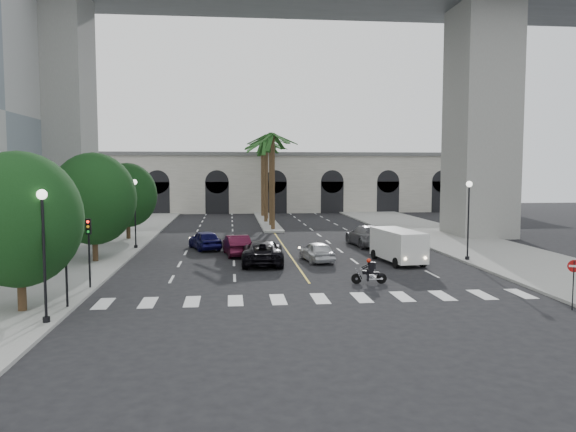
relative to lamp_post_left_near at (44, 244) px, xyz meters
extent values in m
plane|color=black|center=(11.40, 5.00, -3.22)|extent=(140.00, 140.00, 0.00)
cube|color=gray|center=(-3.60, 20.00, -3.15)|extent=(8.00, 100.00, 0.15)
cube|color=gray|center=(26.40, 20.00, -3.15)|extent=(8.00, 100.00, 0.15)
cube|color=gray|center=(11.40, 43.00, -3.12)|extent=(2.00, 24.00, 0.20)
cube|color=silver|center=(11.40, 60.00, 0.78)|extent=(70.00, 10.00, 8.00)
cube|color=slate|center=(11.40, 60.00, 5.03)|extent=(71.00, 10.50, 0.50)
cube|color=gray|center=(29.90, 27.00, 7.18)|extent=(5.00, 6.00, 20.80)
cube|color=gray|center=(-7.10, 27.00, 7.18)|extent=(5.00, 6.00, 20.80)
cylinder|color=#47331E|center=(11.40, 33.00, 1.53)|extent=(0.40, 0.40, 9.50)
cylinder|color=#47331E|center=(11.50, 37.00, 1.68)|extent=(0.40, 0.40, 9.80)
cylinder|color=#47331E|center=(11.20, 41.00, 1.43)|extent=(0.40, 0.40, 9.30)
cylinder|color=#47331E|center=(11.55, 45.00, 1.83)|extent=(0.40, 0.40, 10.10)
cylinder|color=#47331E|center=(11.30, 49.00, 1.58)|extent=(0.40, 0.40, 9.60)
cylinder|color=#47331E|center=(11.60, 53.00, 1.73)|extent=(0.40, 0.40, 9.90)
cylinder|color=#382616|center=(-1.60, 2.00, -2.05)|extent=(0.36, 0.36, 2.34)
ellipsoid|color=black|center=(-1.60, 2.00, 0.81)|extent=(5.20, 5.20, 5.72)
cylinder|color=#382616|center=(-1.60, 15.00, -2.00)|extent=(0.36, 0.36, 2.45)
ellipsoid|color=black|center=(-1.60, 15.00, 0.99)|extent=(5.44, 5.44, 5.98)
cylinder|color=#382616|center=(-1.60, 27.00, -2.09)|extent=(0.36, 0.36, 2.27)
ellipsoid|color=black|center=(-1.60, 27.00, 0.68)|extent=(5.04, 5.04, 5.54)
cylinder|color=black|center=(0.00, 0.00, -3.04)|extent=(0.28, 0.28, 0.36)
cylinder|color=black|center=(0.00, 0.00, -0.62)|extent=(0.11, 0.11, 5.00)
sphere|color=white|center=(0.00, 0.00, 1.93)|extent=(0.40, 0.40, 0.40)
cylinder|color=black|center=(0.00, 21.00, -3.04)|extent=(0.28, 0.28, 0.36)
cylinder|color=black|center=(0.00, 21.00, -0.62)|extent=(0.11, 0.11, 5.00)
sphere|color=white|center=(0.00, 21.00, 1.93)|extent=(0.40, 0.40, 0.40)
cylinder|color=black|center=(22.80, 13.00, -3.04)|extent=(0.28, 0.28, 0.36)
cylinder|color=black|center=(22.80, 13.00, -0.62)|extent=(0.11, 0.11, 5.00)
sphere|color=white|center=(22.80, 13.00, 1.93)|extent=(0.40, 0.40, 0.40)
cylinder|color=black|center=(0.10, 2.50, -1.47)|extent=(0.10, 0.10, 3.50)
cube|color=black|center=(0.10, 2.50, 0.03)|extent=(0.25, 0.18, 0.80)
cylinder|color=black|center=(0.10, 6.50, -1.47)|extent=(0.10, 0.10, 3.50)
cube|color=black|center=(0.10, 6.50, 0.03)|extent=(0.25, 0.18, 0.80)
cylinder|color=black|center=(13.88, 6.71, -2.94)|extent=(0.57, 0.13, 0.56)
cylinder|color=black|center=(15.23, 6.63, -2.94)|extent=(0.57, 0.13, 0.56)
cube|color=silver|center=(14.60, 6.66, -2.87)|extent=(0.39, 0.28, 0.24)
cube|color=black|center=(14.46, 6.67, -2.60)|extent=(0.53, 0.24, 0.19)
cube|color=black|center=(14.88, 6.65, -2.64)|extent=(0.43, 0.25, 0.11)
cylinder|color=black|center=(14.09, 6.69, -2.40)|extent=(0.06, 0.52, 0.03)
cube|color=black|center=(14.67, 6.66, -2.29)|extent=(0.26, 0.37, 0.49)
cube|color=black|center=(14.82, 6.65, -2.24)|extent=(0.15, 0.29, 0.36)
sphere|color=red|center=(14.54, 6.67, -1.97)|extent=(0.24, 0.24, 0.24)
imported|color=silver|center=(12.90, 14.14, -2.55)|extent=(2.16, 4.16, 1.35)
imported|color=#430D21|center=(7.62, 17.44, -2.49)|extent=(2.14, 4.63, 1.47)
imported|color=black|center=(9.25, 13.53, -2.45)|extent=(2.86, 5.71, 1.55)
imported|color=slate|center=(18.08, 21.11, -2.37)|extent=(2.83, 6.02, 1.70)
imported|color=#12104D|center=(5.24, 20.62, -2.49)|extent=(2.98, 4.64, 1.47)
cube|color=silver|center=(18.06, 13.02, -2.00)|extent=(2.53, 5.29, 1.89)
cube|color=black|center=(18.38, 10.64, -1.76)|extent=(1.76, 0.46, 0.80)
cylinder|color=black|center=(17.41, 11.13, -2.89)|extent=(0.35, 0.69, 0.66)
cylinder|color=black|center=(19.19, 11.36, -2.89)|extent=(0.35, 0.69, 0.66)
cylinder|color=black|center=(16.94, 14.68, -2.89)|extent=(0.35, 0.69, 0.66)
cylinder|color=black|center=(18.72, 14.91, -2.89)|extent=(0.35, 0.69, 0.66)
cylinder|color=black|center=(21.97, 0.21, -2.14)|extent=(0.05, 0.05, 2.17)
cylinder|color=#9F0B0B|center=(21.97, 0.21, -1.28)|extent=(0.52, 0.19, 0.54)
cube|color=silver|center=(21.97, 0.21, -1.28)|extent=(0.40, 0.14, 0.09)
camera|label=1|loc=(7.20, -22.37, 2.89)|focal=35.00mm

